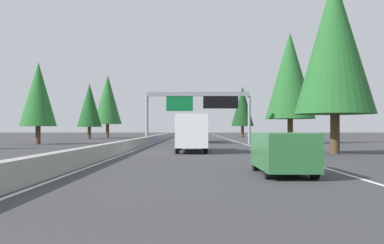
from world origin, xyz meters
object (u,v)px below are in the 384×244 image
Objects in this scene: conifer_left_mid at (89,105)px; conifer_left_far at (108,99)px; box_truck_mid_right at (192,132)px; conifer_left_near at (38,94)px; sign_gantry_overhead at (200,103)px; sedan_far_right at (182,133)px; minivan_distant_a at (282,151)px; conifer_right_far at (242,106)px; bus_mid_center at (193,130)px; conifer_right_mid at (290,75)px; conifer_right_near at (335,44)px.

conifer_left_far reaches higher than conifer_left_mid.
conifer_left_near is at bearing 46.36° from box_truck_mid_right.
sign_gantry_overhead is 78.52m from sedan_far_right.
sign_gantry_overhead is 2.54× the size of minivan_distant_a.
conifer_right_far is 29.05m from conifer_left_far.
bus_mid_center is at bearing -0.13° from box_truck_mid_right.
conifer_right_far is at bearing 2.26° from conifer_right_mid.
minivan_distant_a is 114.19m from sedan_far_right.
conifer_right_mid is at bearing -4.25° from conifer_right_near.
conifer_right_far reaches higher than sedan_far_right.
sign_gantry_overhead is at bearing -89.82° from conifer_left_near.
conifer_left_mid is at bearing 35.38° from sign_gantry_overhead.
sedan_far_right is 42.95m from conifer_left_far.
conifer_left_mid is at bearing 173.31° from conifer_left_far.
box_truck_mid_right is 63.18m from conifer_right_far.
box_truck_mid_right is 49.45m from conifer_left_mid.
sedan_far_right is at bearing 2.67° from bus_mid_center.
conifer_left_near is at bearing 116.18° from bus_mid_center.
conifer_right_near is at bearing -160.09° from bus_mid_center.
conifer_left_far is (29.41, 17.63, 6.20)m from bus_mid_center.
bus_mid_center is 1.16× the size of conifer_left_near.
conifer_left_far is (74.17, 21.34, 6.97)m from minivan_distant_a.
sign_gantry_overhead is 1.25× the size of conifer_left_mid.
conifer_right_near is at bearing -103.66° from box_truck_mid_right.
conifer_left_mid reaches higher than box_truck_mid_right.
conifer_left_far is at bearing 30.95° from bus_mid_center.
box_truck_mid_right is at bearing -133.64° from conifer_left_near.
conifer_left_near is at bearing 90.18° from sign_gantry_overhead.
conifer_left_near is (20.29, 29.27, -2.18)m from conifer_right_near.
minivan_distant_a is at bearing 155.59° from conifer_right_near.
conifer_right_near is 1.21× the size of conifer_right_far.
sedan_far_right is 0.39× the size of conifer_right_far.
bus_mid_center is 26.92m from conifer_left_mid.
bus_mid_center is (26.83, -0.06, 0.11)m from box_truck_mid_right.
sedan_far_right is (78.29, 4.03, -4.33)m from sign_gantry_overhead.
box_truck_mid_right reaches higher than minivan_distant_a.
sedan_far_right is 99.90m from conifer_right_near.
sign_gantry_overhead reaches higher than box_truck_mid_right.
bus_mid_center reaches higher than box_truck_mid_right.
bus_mid_center is at bearing -63.82° from conifer_left_near.
conifer_left_mid is at bearing 119.10° from conifer_right_far.
bus_mid_center is 0.85× the size of conifer_right_near.
conifer_right_near is at bearing -154.17° from sign_gantry_overhead.
conifer_right_mid is at bearing -114.86° from bus_mid_center.
conifer_left_mid is (-16.53, 29.70, -0.61)m from conifer_right_far.
conifer_right_mid reaches higher than conifer_left_far.
box_truck_mid_right is (-17.75, 0.87, -3.40)m from sign_gantry_overhead.
box_truck_mid_right is 12.85m from conifer_right_near.
conifer_right_far reaches higher than sign_gantry_overhead.
conifer_left_far is at bearing -1.44° from conifer_left_near.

